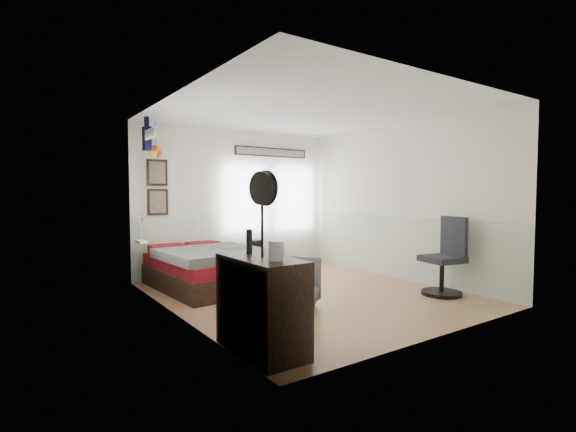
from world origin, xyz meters
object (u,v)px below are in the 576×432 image
object	(u,v)px
nightstand	(255,260)
armchair	(286,283)
dresser	(262,304)
task_chair	(445,263)
bed	(207,268)

from	to	relation	value
nightstand	armchair	bearing A→B (deg)	-110.21
dresser	task_chair	world-z (taller)	task_chair
bed	dresser	distance (m)	2.86
dresser	armchair	xyz separation A→B (m)	(1.02, 1.08, -0.12)
bed	task_chair	distance (m)	3.65
bed	nightstand	world-z (taller)	bed
bed	nightstand	size ratio (longest dim) A/B	4.64
bed	dresser	bearing A→B (deg)	-106.54
bed	dresser	xyz separation A→B (m)	(-0.65, -2.78, 0.14)
bed	task_chair	size ratio (longest dim) A/B	1.79
task_chair	dresser	bearing A→B (deg)	-164.14
bed	armchair	distance (m)	1.74
dresser	nightstand	bearing A→B (deg)	60.81
dresser	armchair	world-z (taller)	dresser
dresser	task_chair	xyz separation A→B (m)	(3.38, 0.37, 0.02)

